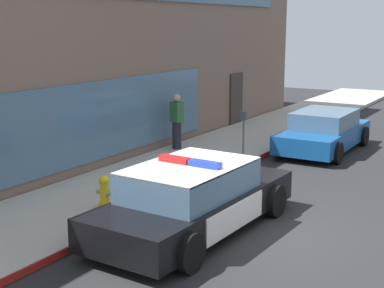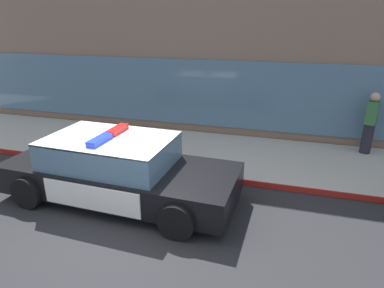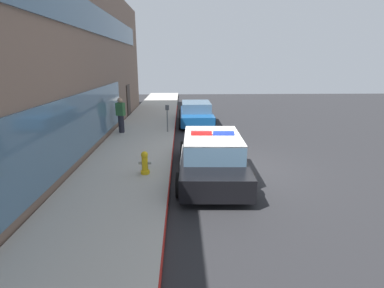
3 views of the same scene
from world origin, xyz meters
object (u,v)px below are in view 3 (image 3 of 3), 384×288
fire_hydrant (145,163)px  car_down_street (196,113)px  parking_meter (167,113)px  pedestrian_on_sidewalk (121,115)px  police_cruiser (212,155)px

fire_hydrant → car_down_street: size_ratio=0.16×
fire_hydrant → parking_meter: parking_meter is taller
car_down_street → pedestrian_on_sidewalk: bearing=125.2°
car_down_street → parking_meter: size_ratio=3.30×
police_cruiser → car_down_street: 8.23m
police_cruiser → parking_meter: 5.85m
police_cruiser → parking_meter: bearing=18.7°
police_cruiser → fire_hydrant: size_ratio=6.91×
car_down_street → pedestrian_on_sidewalk: 4.68m
parking_meter → police_cruiser: bearing=-163.5°
pedestrian_on_sidewalk → parking_meter: bearing=110.8°
parking_meter → fire_hydrant: bearing=175.6°
fire_hydrant → police_cruiser: bearing=-86.0°
car_down_street → pedestrian_on_sidewalk: size_ratio=2.59×
fire_hydrant → pedestrian_on_sidewalk: size_ratio=0.42×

